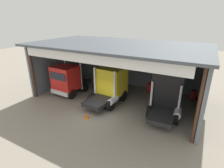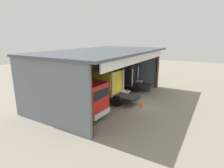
{
  "view_description": "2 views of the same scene",
  "coord_description": "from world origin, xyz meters",
  "px_view_note": "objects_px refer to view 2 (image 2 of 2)",
  "views": [
    {
      "loc": [
        7.4,
        -10.75,
        7.79
      ],
      "look_at": [
        0.0,
        2.9,
        1.86
      ],
      "focal_mm": 28.12,
      "sensor_mm": 36.0,
      "label": 1
    },
    {
      "loc": [
        -16.87,
        -6.94,
        6.93
      ],
      "look_at": [
        0.0,
        2.9,
        1.86
      ],
      "focal_mm": 29.27,
      "sensor_mm": 36.0,
      "label": 2
    }
  ],
  "objects_px": {
    "truck_red_right_bay": "(89,100)",
    "truck_yellow_yard_outside": "(111,85)",
    "oil_drum": "(109,79)",
    "tool_cart": "(95,85)",
    "traffic_cone": "(142,104)",
    "truck_black_left_bay": "(127,75)"
  },
  "relations": [
    {
      "from": "oil_drum",
      "to": "tool_cart",
      "type": "bearing_deg",
      "value": -177.05
    },
    {
      "from": "truck_red_right_bay",
      "to": "oil_drum",
      "type": "distance_m",
      "value": 13.06
    },
    {
      "from": "truck_yellow_yard_outside",
      "to": "traffic_cone",
      "type": "relative_size",
      "value": 8.63
    },
    {
      "from": "truck_red_right_bay",
      "to": "oil_drum",
      "type": "bearing_deg",
      "value": -154.96
    },
    {
      "from": "truck_yellow_yard_outside",
      "to": "traffic_cone",
      "type": "height_order",
      "value": "truck_yellow_yard_outside"
    },
    {
      "from": "truck_red_right_bay",
      "to": "tool_cart",
      "type": "relative_size",
      "value": 4.46
    },
    {
      "from": "truck_black_left_bay",
      "to": "oil_drum",
      "type": "relative_size",
      "value": 6.0
    },
    {
      "from": "truck_yellow_yard_outside",
      "to": "oil_drum",
      "type": "bearing_deg",
      "value": 36.33
    },
    {
      "from": "tool_cart",
      "to": "truck_yellow_yard_outside",
      "type": "bearing_deg",
      "value": -124.04
    },
    {
      "from": "truck_red_right_bay",
      "to": "truck_yellow_yard_outside",
      "type": "height_order",
      "value": "truck_red_right_bay"
    },
    {
      "from": "tool_cart",
      "to": "truck_red_right_bay",
      "type": "bearing_deg",
      "value": -147.29
    },
    {
      "from": "truck_yellow_yard_outside",
      "to": "traffic_cone",
      "type": "bearing_deg",
      "value": -87.88
    },
    {
      "from": "truck_red_right_bay",
      "to": "traffic_cone",
      "type": "distance_m",
      "value": 5.75
    },
    {
      "from": "oil_drum",
      "to": "tool_cart",
      "type": "height_order",
      "value": "tool_cart"
    },
    {
      "from": "traffic_cone",
      "to": "oil_drum",
      "type": "bearing_deg",
      "value": 48.52
    },
    {
      "from": "truck_black_left_bay",
      "to": "tool_cart",
      "type": "bearing_deg",
      "value": 118.52
    },
    {
      "from": "truck_red_right_bay",
      "to": "tool_cart",
      "type": "height_order",
      "value": "truck_red_right_bay"
    },
    {
      "from": "oil_drum",
      "to": "traffic_cone",
      "type": "xyz_separation_m",
      "value": [
        -7.31,
        -8.27,
        -0.16
      ]
    },
    {
      "from": "truck_red_right_bay",
      "to": "traffic_cone",
      "type": "height_order",
      "value": "truck_red_right_bay"
    },
    {
      "from": "truck_yellow_yard_outside",
      "to": "tool_cart",
      "type": "bearing_deg",
      "value": 60.04
    },
    {
      "from": "truck_yellow_yard_outside",
      "to": "oil_drum",
      "type": "distance_m",
      "value": 8.6
    },
    {
      "from": "oil_drum",
      "to": "tool_cart",
      "type": "relative_size",
      "value": 0.87
    }
  ]
}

